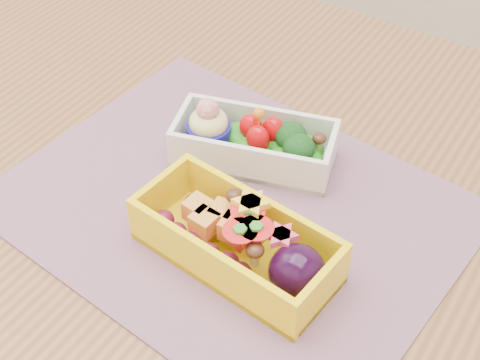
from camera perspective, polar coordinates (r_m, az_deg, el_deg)
The scene contains 4 objects.
table at distance 0.79m, azimuth 2.01°, elevation -7.16°, with size 1.20×0.80×0.75m.
placemat at distance 0.71m, azimuth -0.73°, elevation -2.26°, with size 0.45×0.34×0.00m, color gray.
bento_white at distance 0.75m, azimuth 1.11°, elevation 3.12°, with size 0.19×0.12×0.07m.
bento_yellow at distance 0.64m, azimuth -0.02°, elevation -5.07°, with size 0.20×0.10×0.07m.
Camera 1 is at (0.25, -0.43, 1.26)m, focal length 52.05 mm.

